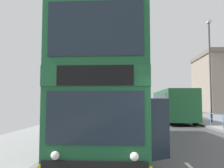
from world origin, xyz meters
name	(u,v)px	position (x,y,z in m)	size (l,w,h in m)	color
double_decker_bus_main	(110,91)	(-2.48, 6.54, 2.35)	(3.23, 10.65, 4.49)	#19512D
background_bus_far_lane	(173,105)	(2.76, 19.02, 1.62)	(2.69, 9.21, 2.96)	#19512D
street_lamp_far_side	(210,64)	(5.69, 17.22, 5.25)	(0.28, 0.60, 8.97)	#38383D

